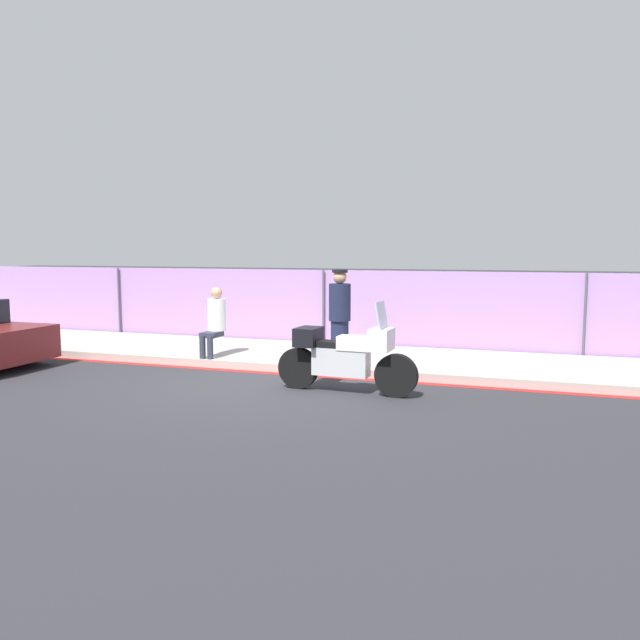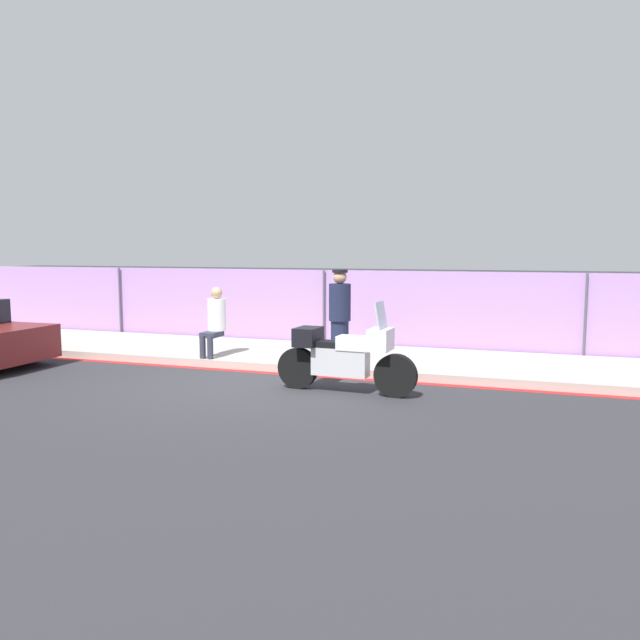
{
  "view_description": "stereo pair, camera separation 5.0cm",
  "coord_description": "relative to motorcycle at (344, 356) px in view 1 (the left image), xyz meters",
  "views": [
    {
      "loc": [
        4.41,
        -9.49,
        2.28
      ],
      "look_at": [
        0.62,
        1.8,
        0.92
      ],
      "focal_mm": 35.0,
      "sensor_mm": 36.0,
      "label": 1
    },
    {
      "loc": [
        4.45,
        -9.48,
        2.28
      ],
      "look_at": [
        0.62,
        1.8,
        0.92
      ],
      "focal_mm": 35.0,
      "sensor_mm": 36.0,
      "label": 2
    }
  ],
  "objects": [
    {
      "name": "curb_paint_stripe",
      "position": [
        -1.68,
        1.05,
        -0.59
      ],
      "size": [
        40.8,
        0.18,
        0.01
      ],
      "color": "red",
      "rests_on": "ground_plane"
    },
    {
      "name": "sidewalk",
      "position": [
        -1.68,
        2.58,
        -0.52
      ],
      "size": [
        40.8,
        2.88,
        0.15
      ],
      "color": "#ADA89E",
      "rests_on": "ground_plane"
    },
    {
      "name": "officer_standing",
      "position": [
        -0.77,
        2.28,
        0.43
      ],
      "size": [
        0.43,
        0.43,
        1.72
      ],
      "color": "#191E38",
      "rests_on": "sidewalk"
    },
    {
      "name": "motorcycle",
      "position": [
        0.0,
        0.0,
        0.0
      ],
      "size": [
        2.33,
        0.58,
        1.48
      ],
      "rotation": [
        0.0,
        0.0,
        -0.06
      ],
      "color": "black",
      "rests_on": "ground_plane"
    },
    {
      "name": "storefront_fence",
      "position": [
        -1.68,
        4.11,
        0.31
      ],
      "size": [
        38.76,
        0.17,
        1.8
      ],
      "color": "#AD7FC6",
      "rests_on": "ground_plane"
    },
    {
      "name": "person_seated_on_curb",
      "position": [
        -3.15,
        1.63,
        0.32
      ],
      "size": [
        0.37,
        0.69,
        1.37
      ],
      "color": "#2D3342",
      "rests_on": "sidewalk"
    },
    {
      "name": "ground_plane",
      "position": [
        -1.68,
        0.13,
        -0.59
      ],
      "size": [
        120.0,
        120.0,
        0.0
      ],
      "primitive_type": "plane",
      "color": "#2D2D33"
    }
  ]
}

